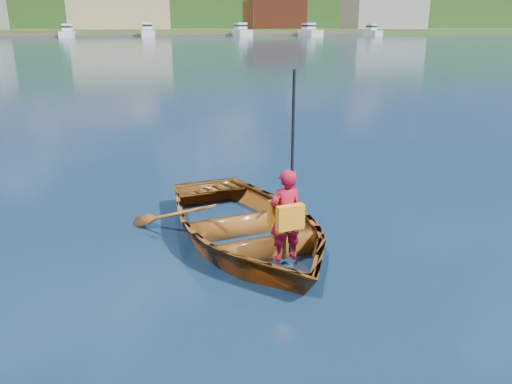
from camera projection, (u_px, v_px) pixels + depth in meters
name	position (u px, v px, depth m)	size (l,w,h in m)	color
ground	(285.00, 256.00, 6.48)	(600.00, 600.00, 0.00)	#102849
rowboat	(246.00, 225.00, 6.86)	(3.35, 4.23, 0.79)	brown
child_paddler	(286.00, 215.00, 5.99)	(0.46, 0.39, 2.28)	maroon
shoreline	(134.00, 9.00, 221.64)	(400.00, 140.00, 22.00)	#435F29
dock	(107.00, 35.00, 141.10)	(160.01, 11.37, 0.80)	#4F413B
waterfront_buildings	(110.00, 10.00, 154.65)	(202.00, 16.00, 14.00)	brown
marina_yachts	(160.00, 32.00, 139.66)	(141.10, 13.22, 4.10)	white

